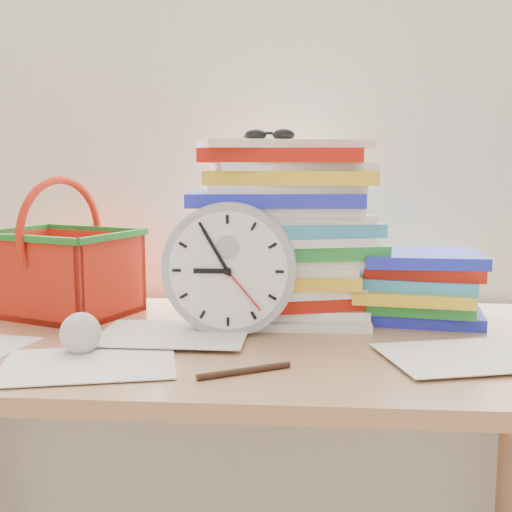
# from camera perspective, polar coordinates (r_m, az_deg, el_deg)

# --- Properties ---
(curtain) EXTENTS (2.40, 0.01, 2.50)m
(curtain) POSITION_cam_1_polar(r_m,az_deg,el_deg) (1.60, -1.48, 16.01)
(curtain) COLOR white
(curtain) RESTS_ON room_shell
(desk) EXTENTS (1.40, 0.70, 0.75)m
(desk) POSITION_cam_1_polar(r_m,az_deg,el_deg) (1.27, -3.17, -10.44)
(desk) COLOR #A7754E
(desk) RESTS_ON ground
(paper_stack) EXTENTS (0.41, 0.35, 0.38)m
(paper_stack) POSITION_cam_1_polar(r_m,az_deg,el_deg) (1.39, 2.48, 2.30)
(paper_stack) COLOR white
(paper_stack) RESTS_ON desk
(clock) EXTENTS (0.26, 0.05, 0.26)m
(clock) POSITION_cam_1_polar(r_m,az_deg,el_deg) (1.25, -2.36, -1.12)
(clock) COLOR #A2A5B1
(clock) RESTS_ON desk
(sunglasses) EXTENTS (0.14, 0.13, 0.03)m
(sunglasses) POSITION_cam_1_polar(r_m,az_deg,el_deg) (1.39, 1.21, 10.73)
(sunglasses) COLOR black
(sunglasses) RESTS_ON paper_stack
(book_stack) EXTENTS (0.31, 0.25, 0.15)m
(book_stack) POSITION_cam_1_polar(r_m,az_deg,el_deg) (1.41, 14.47, -2.63)
(book_stack) COLOR white
(book_stack) RESTS_ON desk
(basket) EXTENTS (0.36, 0.32, 0.30)m
(basket) POSITION_cam_1_polar(r_m,az_deg,el_deg) (1.48, -16.85, 0.72)
(basket) COLOR red
(basket) RESTS_ON desk
(crumpled_ball) EXTENTS (0.07, 0.07, 0.07)m
(crumpled_ball) POSITION_cam_1_polar(r_m,az_deg,el_deg) (1.17, -15.36, -6.61)
(crumpled_ball) COLOR silver
(crumpled_ball) RESTS_ON desk
(pen) EXTENTS (0.14, 0.09, 0.01)m
(pen) POSITION_cam_1_polar(r_m,az_deg,el_deg) (1.03, -1.04, -10.17)
(pen) COLOR black
(pen) RESTS_ON desk
(scattered_papers) EXTENTS (1.26, 0.42, 0.02)m
(scattered_papers) POSITION_cam_1_polar(r_m,az_deg,el_deg) (1.25, -3.20, -6.92)
(scattered_papers) COLOR white
(scattered_papers) RESTS_ON desk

